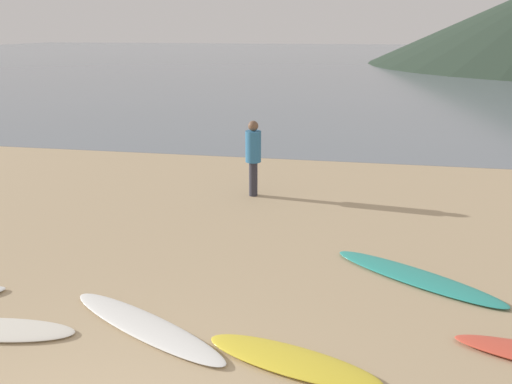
{
  "coord_description": "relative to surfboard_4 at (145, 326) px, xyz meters",
  "views": [
    {
      "loc": [
        2.02,
        -2.28,
        3.6
      ],
      "look_at": [
        0.44,
        6.51,
        0.6
      ],
      "focal_mm": 34.6,
      "sensor_mm": 36.0,
      "label": 1
    }
  ],
  "objects": [
    {
      "name": "ocean_water",
      "position": [
        0.29,
        58.61,
        -0.04
      ],
      "size": [
        140.0,
        100.0,
        0.01
      ],
      "primitive_type": "cube",
      "color": "slate",
      "rests_on": "ground"
    },
    {
      "name": "surfboard_6",
      "position": [
        3.51,
        1.92,
        0.0
      ],
      "size": [
        2.56,
        1.84,
        0.08
      ],
      "primitive_type": "ellipsoid",
      "rotation": [
        0.0,
        0.0,
        -0.54
      ],
      "color": "teal",
      "rests_on": "ground"
    },
    {
      "name": "ground_plane",
      "position": [
        0.29,
        7.28,
        -0.14
      ],
      "size": [
        120.0,
        120.0,
        0.2
      ],
      "primitive_type": "cube",
      "color": "tan",
      "rests_on": "ground"
    },
    {
      "name": "person_0",
      "position": [
        0.4,
        5.31,
        0.96
      ],
      "size": [
        0.34,
        0.34,
        1.69
      ],
      "rotation": [
        0.0,
        0.0,
        5.6
      ],
      "color": "#2D2D38",
      "rests_on": "ground"
    },
    {
      "name": "surfboard_4",
      "position": [
        0.0,
        0.0,
        0.0
      ],
      "size": [
        2.56,
        1.58,
        0.08
      ],
      "primitive_type": "ellipsoid",
      "rotation": [
        0.0,
        0.0,
        -0.45
      ],
      "color": "white",
      "rests_on": "ground"
    },
    {
      "name": "surfboard_5",
      "position": [
        1.89,
        -0.36,
        0.01
      ],
      "size": [
        2.13,
        1.04,
        0.09
      ],
      "primitive_type": "ellipsoid",
      "rotation": [
        0.0,
        0.0,
        -0.26
      ],
      "color": "yellow",
      "rests_on": "ground"
    }
  ]
}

